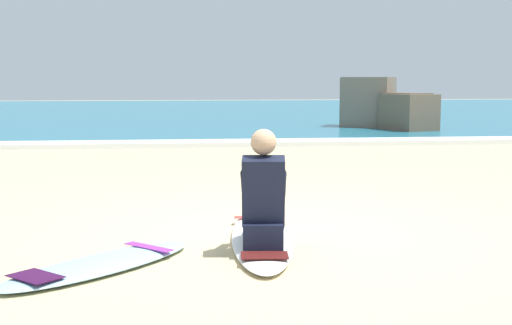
{
  "coord_description": "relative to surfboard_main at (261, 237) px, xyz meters",
  "views": [
    {
      "loc": [
        -0.91,
        -6.33,
        1.42
      ],
      "look_at": [
        -0.09,
        0.86,
        0.55
      ],
      "focal_mm": 49.15,
      "sensor_mm": 36.0,
      "label": 1
    }
  ],
  "objects": [
    {
      "name": "surfboard_main",
      "position": [
        0.0,
        0.0,
        0.0
      ],
      "size": [
        0.73,
        2.51,
        0.08
      ],
      "color": "white",
      "rests_on": "ground"
    },
    {
      "name": "sea",
      "position": [
        0.18,
        22.43,
        0.01
      ],
      "size": [
        80.0,
        28.0,
        0.1
      ],
      "primitive_type": "cube",
      "color": "teal",
      "rests_on": "ground"
    },
    {
      "name": "ground_plane",
      "position": [
        0.18,
        0.34,
        -0.04
      ],
      "size": [
        80.0,
        80.0,
        0.0
      ],
      "primitive_type": "plane",
      "color": "#CCB584"
    },
    {
      "name": "breaking_foam",
      "position": [
        0.18,
        8.73,
        0.02
      ],
      "size": [
        80.0,
        0.9,
        0.11
      ],
      "primitive_type": "cube",
      "color": "white",
      "rests_on": "ground"
    },
    {
      "name": "surfer_seated",
      "position": [
        -0.03,
        -0.41,
        0.4
      ],
      "size": [
        0.43,
        0.74,
        0.95
      ],
      "color": "black",
      "rests_on": "surfboard_main"
    },
    {
      "name": "rock_outcrop_distant",
      "position": [
        4.77,
        12.39,
        0.6
      ],
      "size": [
        2.23,
        2.94,
        1.46
      ],
      "color": "#756656",
      "rests_on": "ground"
    },
    {
      "name": "surfboard_spare_near",
      "position": [
        -1.31,
        -0.77,
        0.0
      ],
      "size": [
        1.61,
        1.64,
        0.08
      ],
      "color": "#9ED1E5",
      "rests_on": "ground"
    }
  ]
}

